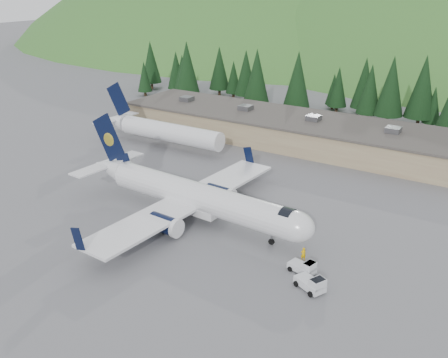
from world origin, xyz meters
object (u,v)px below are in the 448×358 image
terminal_building (289,129)px  baggage_tug_b (312,284)px  second_airliner (159,130)px  ramp_worker (303,254)px  baggage_tug_a (304,267)px  airliner (194,196)px

terminal_building → baggage_tug_b: bearing=-61.8°
second_airliner → ramp_worker: bearing=-30.4°
second_airliner → baggage_tug_a: size_ratio=8.31×
airliner → ramp_worker: airliner is taller
baggage_tug_a → ramp_worker: 2.67m
ramp_worker → terminal_building: bearing=-106.2°
baggage_tug_a → baggage_tug_b: baggage_tug_b is taller
baggage_tug_a → baggage_tug_b: size_ratio=0.88×
baggage_tug_b → terminal_building: size_ratio=0.05×
baggage_tug_a → terminal_building: terminal_building is taller
second_airliner → terminal_building: second_airliner is taller
airliner → baggage_tug_a: (18.20, -4.49, -2.55)m
second_airliner → baggage_tug_a: 49.72m
baggage_tug_a → airliner: bearing=178.9°
baggage_tug_a → ramp_worker: ramp_worker is taller
terminal_building → ramp_worker: terminal_building is taller
airliner → second_airliner: size_ratio=1.35×
baggage_tug_a → terminal_building: 47.89m
airliner → baggage_tug_b: 21.61m
airliner → second_airliner: bearing=140.8°
baggage_tug_a → terminal_building: (-22.12, 42.43, 1.90)m
airliner → baggage_tug_a: airliner is taller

